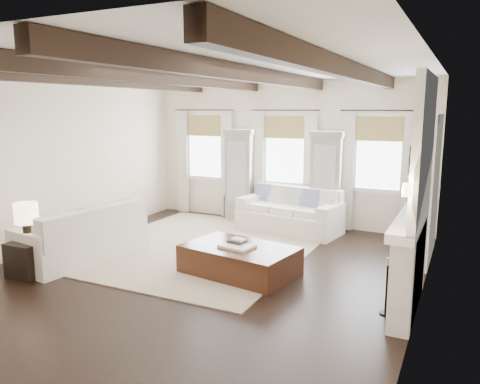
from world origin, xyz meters
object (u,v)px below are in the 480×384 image
at_px(ottoman, 240,260).
at_px(side_table_back, 234,206).
at_px(side_table_front, 30,258).
at_px(sofa_back, 291,213).
at_px(sofa_left, 85,238).

distance_m(ottoman, side_table_back, 3.91).
xyz_separation_m(side_table_front, side_table_back, (1.09, 4.95, 0.01)).
bearing_deg(side_table_front, side_table_back, 77.52).
distance_m(sofa_back, ottoman, 2.90).
bearing_deg(side_table_front, sofa_back, 58.06).
xyz_separation_m(sofa_back, ottoman, (0.20, -2.89, -0.15)).
distance_m(sofa_back, sofa_left, 4.24).
xyz_separation_m(ottoman, side_table_back, (-1.83, 3.45, 0.05)).
height_order(sofa_back, side_table_front, sofa_back).
relative_size(sofa_back, sofa_left, 0.98).
bearing_deg(ottoman, sofa_left, -160.02).
relative_size(side_table_front, side_table_back, 0.98).
xyz_separation_m(ottoman, side_table_front, (-2.93, -1.50, 0.05)).
height_order(ottoman, side_table_back, side_table_back).
height_order(sofa_back, sofa_left, sofa_left).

